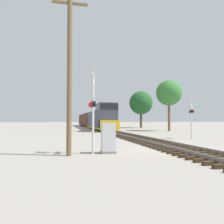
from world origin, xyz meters
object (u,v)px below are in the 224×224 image
object	(u,v)px
freight_train	(91,120)
utility_pole	(69,69)
crossing_signal_near	(93,107)
tree_far_right	(169,93)
crossing_signal_far	(192,114)
relay_cabinet	(108,138)
tree_mid_background	(141,103)

from	to	relation	value
freight_train	utility_pole	bearing A→B (deg)	-98.48
crossing_signal_near	tree_far_right	size ratio (longest dim) A/B	0.52
crossing_signal_far	utility_pole	bearing A→B (deg)	142.40
crossing_signal_far	utility_pole	distance (m)	13.86
relay_cabinet	utility_pole	world-z (taller)	utility_pole
crossing_signal_near	utility_pole	bearing A→B (deg)	-72.66
tree_far_right	tree_mid_background	xyz separation A→B (m)	(0.65, 15.23, -0.45)
tree_far_right	crossing_signal_near	bearing A→B (deg)	-125.55
crossing_signal_near	utility_pole	size ratio (longest dim) A/B	0.53
relay_cabinet	tree_mid_background	world-z (taller)	tree_mid_background
crossing_signal_near	tree_far_right	distance (m)	27.02
freight_train	crossing_signal_near	size ratio (longest dim) A/B	10.82
relay_cabinet	tree_far_right	world-z (taller)	tree_far_right
freight_train	crossing_signal_near	xyz separation A→B (m)	(-5.13, -42.24, 0.58)
crossing_signal_far	tree_mid_background	bearing A→B (deg)	8.63
relay_cabinet	freight_train	bearing A→B (deg)	84.22
freight_train	tree_mid_background	world-z (taller)	tree_mid_background
tree_mid_background	utility_pole	bearing A→B (deg)	-115.02
crossing_signal_far	utility_pole	xyz separation A→B (m)	(-11.54, -7.40, 2.00)
crossing_signal_far	relay_cabinet	size ratio (longest dim) A/B	2.35
crossing_signal_far	utility_pole	world-z (taller)	utility_pole
crossing_signal_near	tree_far_right	world-z (taller)	tree_far_right
freight_train	tree_mid_background	distance (m)	12.87
crossing_signal_near	utility_pole	world-z (taller)	utility_pole
tree_far_right	relay_cabinet	bearing A→B (deg)	-124.10
crossing_signal_far	freight_train	bearing A→B (deg)	28.15
relay_cabinet	tree_far_right	bearing A→B (deg)	55.90
freight_train	crossing_signal_far	size ratio (longest dim) A/B	12.57
crossing_signal_near	relay_cabinet	bearing A→B (deg)	96.32
tree_mid_background	crossing_signal_far	bearing A→B (deg)	-101.12
crossing_signal_far	relay_cabinet	bearing A→B (deg)	146.23
freight_train	relay_cabinet	distance (m)	42.41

